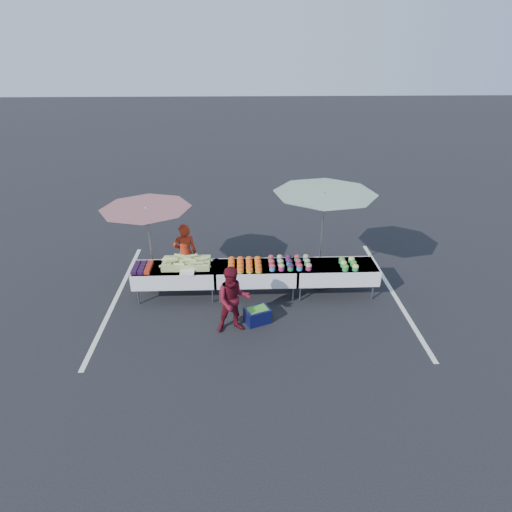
{
  "coord_description": "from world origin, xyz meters",
  "views": [
    {
      "loc": [
        -0.3,
        -8.43,
        5.25
      ],
      "look_at": [
        0.0,
        0.0,
        1.0
      ],
      "focal_mm": 30.0,
      "sensor_mm": 36.0,
      "label": 1
    }
  ],
  "objects_px": {
    "umbrella_left": "(147,215)",
    "vendor": "(185,253)",
    "table_right": "(335,271)",
    "customer": "(233,300)",
    "table_center": "(256,272)",
    "storage_bin": "(257,315)",
    "umbrella_right": "(324,201)",
    "table_left": "(176,274)"
  },
  "relations": [
    {
      "from": "table_right",
      "to": "umbrella_right",
      "type": "xyz_separation_m",
      "value": [
        -0.29,
        0.4,
        1.53
      ]
    },
    {
      "from": "storage_bin",
      "to": "table_center",
      "type": "bearing_deg",
      "value": 66.72
    },
    {
      "from": "table_left",
      "to": "table_center",
      "type": "relative_size",
      "value": 1.0
    },
    {
      "from": "table_center",
      "to": "umbrella_right",
      "type": "distance_m",
      "value": 2.19
    },
    {
      "from": "vendor",
      "to": "customer",
      "type": "height_order",
      "value": "vendor"
    },
    {
      "from": "customer",
      "to": "table_center",
      "type": "bearing_deg",
      "value": 59.99
    },
    {
      "from": "vendor",
      "to": "umbrella_left",
      "type": "distance_m",
      "value": 1.35
    },
    {
      "from": "umbrella_left",
      "to": "storage_bin",
      "type": "relative_size",
      "value": 3.71
    },
    {
      "from": "customer",
      "to": "storage_bin",
      "type": "bearing_deg",
      "value": 18.83
    },
    {
      "from": "table_left",
      "to": "customer",
      "type": "relative_size",
      "value": 1.31
    },
    {
      "from": "vendor",
      "to": "umbrella_right",
      "type": "relative_size",
      "value": 0.56
    },
    {
      "from": "storage_bin",
      "to": "table_right",
      "type": "bearing_deg",
      "value": 7.87
    },
    {
      "from": "storage_bin",
      "to": "vendor",
      "type": "bearing_deg",
      "value": 109.86
    },
    {
      "from": "table_left",
      "to": "table_right",
      "type": "bearing_deg",
      "value": 0.0
    },
    {
      "from": "table_left",
      "to": "storage_bin",
      "type": "distance_m",
      "value": 2.13
    },
    {
      "from": "table_right",
      "to": "vendor",
      "type": "bearing_deg",
      "value": 168.3
    },
    {
      "from": "umbrella_left",
      "to": "storage_bin",
      "type": "height_order",
      "value": "umbrella_left"
    },
    {
      "from": "umbrella_right",
      "to": "vendor",
      "type": "bearing_deg",
      "value": 174.31
    },
    {
      "from": "vendor",
      "to": "table_right",
      "type": "bearing_deg",
      "value": 154.7
    },
    {
      "from": "table_right",
      "to": "umbrella_right",
      "type": "distance_m",
      "value": 1.61
    },
    {
      "from": "umbrella_right",
      "to": "table_center",
      "type": "bearing_deg",
      "value": -165.18
    },
    {
      "from": "umbrella_left",
      "to": "vendor",
      "type": "bearing_deg",
      "value": 23.53
    },
    {
      "from": "table_center",
      "to": "storage_bin",
      "type": "bearing_deg",
      "value": -90.49
    },
    {
      "from": "table_center",
      "to": "vendor",
      "type": "relative_size",
      "value": 1.25
    },
    {
      "from": "table_left",
      "to": "customer",
      "type": "bearing_deg",
      "value": -45.62
    },
    {
      "from": "umbrella_left",
      "to": "umbrella_right",
      "type": "bearing_deg",
      "value": -0.0
    },
    {
      "from": "umbrella_left",
      "to": "table_center",
      "type": "bearing_deg",
      "value": -9.53
    },
    {
      "from": "vendor",
      "to": "storage_bin",
      "type": "distance_m",
      "value": 2.5
    },
    {
      "from": "table_center",
      "to": "customer",
      "type": "relative_size",
      "value": 1.31
    },
    {
      "from": "table_center",
      "to": "vendor",
      "type": "height_order",
      "value": "vendor"
    },
    {
      "from": "table_left",
      "to": "umbrella_right",
      "type": "xyz_separation_m",
      "value": [
        3.31,
        0.4,
        1.53
      ]
    },
    {
      "from": "table_right",
      "to": "customer",
      "type": "relative_size",
      "value": 1.31
    },
    {
      "from": "table_center",
      "to": "umbrella_right",
      "type": "bearing_deg",
      "value": 14.82
    },
    {
      "from": "table_left",
      "to": "umbrella_right",
      "type": "distance_m",
      "value": 3.67
    },
    {
      "from": "vendor",
      "to": "umbrella_left",
      "type": "relative_size",
      "value": 0.67
    },
    {
      "from": "table_left",
      "to": "umbrella_left",
      "type": "relative_size",
      "value": 0.84
    },
    {
      "from": "table_right",
      "to": "customer",
      "type": "bearing_deg",
      "value": -149.76
    },
    {
      "from": "umbrella_left",
      "to": "table_left",
      "type": "bearing_deg",
      "value": -34.47
    },
    {
      "from": "table_left",
      "to": "umbrella_left",
      "type": "height_order",
      "value": "umbrella_left"
    },
    {
      "from": "table_center",
      "to": "table_right",
      "type": "xyz_separation_m",
      "value": [
        1.8,
        0.0,
        0.0
      ]
    },
    {
      "from": "table_left",
      "to": "table_center",
      "type": "xyz_separation_m",
      "value": [
        1.8,
        0.0,
        0.0
      ]
    },
    {
      "from": "umbrella_left",
      "to": "umbrella_right",
      "type": "relative_size",
      "value": 0.83
    }
  ]
}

